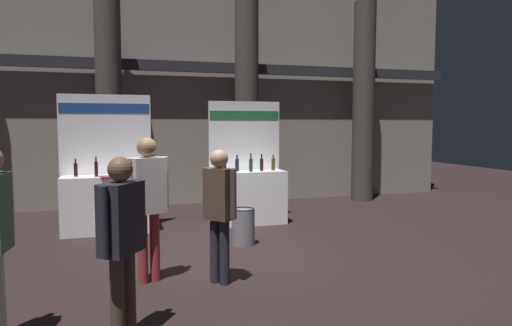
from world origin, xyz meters
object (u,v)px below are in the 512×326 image
Objects in this scene: visitor_2 at (122,231)px; visitor_7 at (148,195)px; trash_bin at (243,226)px; exhibitor_booth_0 at (107,198)px; visitor_8 at (219,206)px; exhibitor_booth_1 at (249,192)px.

visitor_7 reaches higher than visitor_2.
trash_bin is 0.36× the size of visitor_2.
visitor_8 is at bearing -67.45° from exhibitor_booth_0.
trash_bin is at bearing -65.92° from visitor_8.
exhibitor_booth_0 is 1.52× the size of visitor_8.
exhibitor_booth_0 is 1.04× the size of exhibitor_booth_1.
exhibitor_booth_1 is 1.35× the size of visitor_7.
exhibitor_booth_1 reaches higher than visitor_8.
visitor_2 is at bearing 95.32° from visitor_8.
exhibitor_booth_0 reaches higher than trash_bin.
exhibitor_booth_0 is at bearing -19.07° from visitor_8.
visitor_2 is (-1.94, -2.96, 0.71)m from trash_bin.
exhibitor_booth_0 is 2.69m from trash_bin.
exhibitor_booth_1 is 3.58m from visitor_8.
visitor_2 is at bearing -118.60° from exhibitor_booth_1.
visitor_2 is (-2.48, -4.55, 0.38)m from exhibitor_booth_1.
visitor_8 is at bearing -111.71° from exhibitor_booth_1.
visitor_7 is at bearing 28.51° from visitor_8.
visitor_7 is at bearing -158.29° from visitor_2.
visitor_7 reaches higher than trash_bin.
trash_bin is 3.61m from visitor_2.
exhibitor_booth_1 reaches higher than trash_bin.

